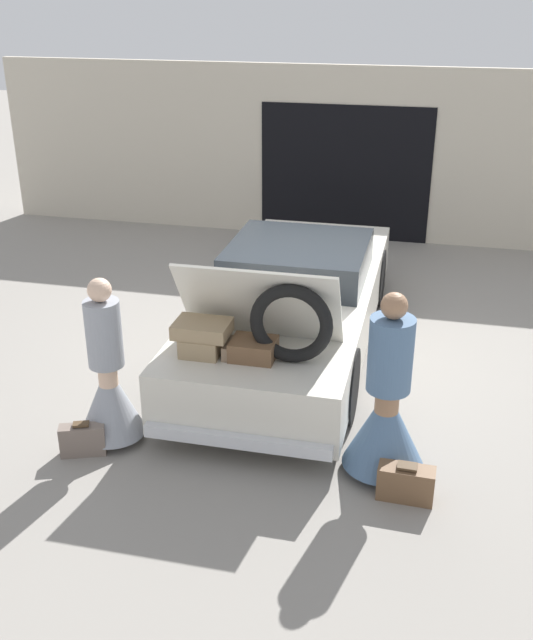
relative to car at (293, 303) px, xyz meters
name	(u,v)px	position (x,y,z in m)	size (l,w,h in m)	color
ground_plane	(292,346)	(0.00, 0.02, -0.57)	(40.00, 40.00, 0.00)	gray
garage_wall_back	(346,155)	(0.00, 4.38, 0.82)	(12.00, 0.14, 2.80)	beige
car	(293,303)	(0.00, 0.00, 0.00)	(1.85, 5.02, 1.67)	silver
person_left	(109,385)	(-1.27, -2.31, 0.01)	(0.62, 0.62, 1.64)	beige
person_right	(386,412)	(1.27, -2.24, 0.03)	(0.72, 0.72, 1.71)	#997051
suitcase_beside_left_person	(83,440)	(-1.43, -2.61, -0.42)	(0.43, 0.27, 0.33)	#75665B
suitcase_beside_right_person	(406,483)	(1.49, -2.59, -0.42)	(0.48, 0.21, 0.34)	brown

